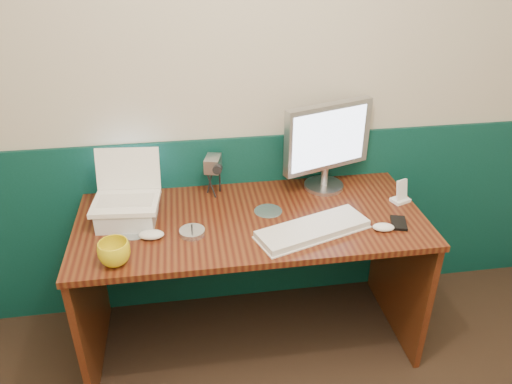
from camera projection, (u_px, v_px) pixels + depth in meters
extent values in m
cube|color=beige|center=(253.00, 88.00, 2.38)|extent=(3.50, 0.04, 2.50)
cube|color=#07342B|center=(254.00, 221.00, 2.74)|extent=(3.48, 0.02, 1.00)
cube|color=#3A120A|center=(251.00, 282.00, 2.48)|extent=(1.60, 0.70, 0.75)
cube|color=silver|center=(127.00, 213.00, 2.25)|extent=(0.27, 0.23, 0.09)
cube|color=white|center=(313.00, 230.00, 2.18)|extent=(0.53, 0.32, 0.03)
ellipsoid|color=white|center=(383.00, 227.00, 2.20)|extent=(0.11, 0.07, 0.03)
ellipsoid|color=white|center=(151.00, 235.00, 2.15)|extent=(0.12, 0.08, 0.04)
imported|color=yellow|center=(114.00, 253.00, 1.97)|extent=(0.14, 0.14, 0.10)
cylinder|color=silver|center=(192.00, 232.00, 2.17)|extent=(0.11, 0.11, 0.02)
cylinder|color=#ADB7BD|center=(135.00, 233.00, 2.19)|extent=(0.12, 0.12, 0.00)
cylinder|color=silver|center=(268.00, 211.00, 2.35)|extent=(0.13, 0.13, 0.00)
cylinder|color=black|center=(325.00, 223.00, 2.26)|extent=(0.13, 0.04, 0.01)
cube|color=silver|center=(318.00, 222.00, 2.27)|extent=(0.14, 0.09, 0.00)
cube|color=white|center=(400.00, 200.00, 2.43)|extent=(0.10, 0.09, 0.02)
cube|color=white|center=(402.00, 190.00, 2.40)|extent=(0.06, 0.05, 0.10)
cube|color=black|center=(399.00, 223.00, 2.25)|extent=(0.09, 0.13, 0.01)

